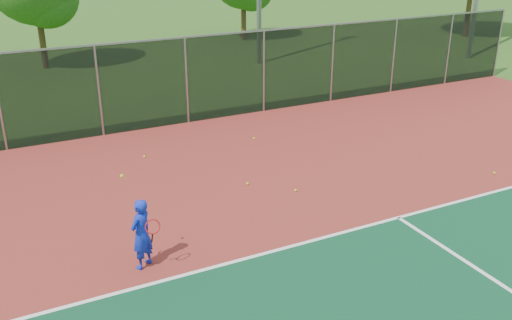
# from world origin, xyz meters

# --- Properties ---
(ground) EXTENTS (120.00, 120.00, 0.00)m
(ground) POSITION_xyz_m (0.00, 0.00, 0.00)
(ground) COLOR #295217
(ground) RESTS_ON ground
(court_apron) EXTENTS (30.00, 20.00, 0.02)m
(court_apron) POSITION_xyz_m (0.00, 2.00, 0.01)
(court_apron) COLOR maroon
(court_apron) RESTS_ON ground
(fence_back) EXTENTS (30.00, 0.06, 3.03)m
(fence_back) POSITION_xyz_m (0.00, 12.00, 1.56)
(fence_back) COLOR black
(fence_back) RESTS_ON court_apron
(tennis_player) EXTENTS (0.66, 0.72, 2.07)m
(tennis_player) POSITION_xyz_m (-4.03, 3.69, 0.78)
(tennis_player) COLOR #1327B7
(tennis_player) RESTS_ON court_apron
(practice_ball_0) EXTENTS (0.07, 0.07, 0.07)m
(practice_ball_0) POSITION_xyz_m (-2.35, 9.44, 0.06)
(practice_ball_0) COLOR #C0DA19
(practice_ball_0) RESTS_ON court_apron
(practice_ball_1) EXTENTS (0.07, 0.07, 0.07)m
(practice_ball_1) POSITION_xyz_m (6.11, 3.85, 0.06)
(practice_ball_1) COLOR #C0DA19
(practice_ball_1) RESTS_ON court_apron
(practice_ball_2) EXTENTS (0.07, 0.07, 0.07)m
(practice_ball_2) POSITION_xyz_m (0.54, 5.37, 0.06)
(practice_ball_2) COLOR #C0DA19
(practice_ball_2) RESTS_ON court_apron
(practice_ball_4) EXTENTS (0.07, 0.07, 0.07)m
(practice_ball_4) POSITION_xyz_m (-0.41, 6.31, 0.06)
(practice_ball_4) COLOR #C0DA19
(practice_ball_4) RESTS_ON court_apron
(practice_ball_8) EXTENTS (0.07, 0.07, 0.07)m
(practice_ball_8) POSITION_xyz_m (1.30, 9.38, 0.06)
(practice_ball_8) COLOR #C0DA19
(practice_ball_8) RESTS_ON court_apron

